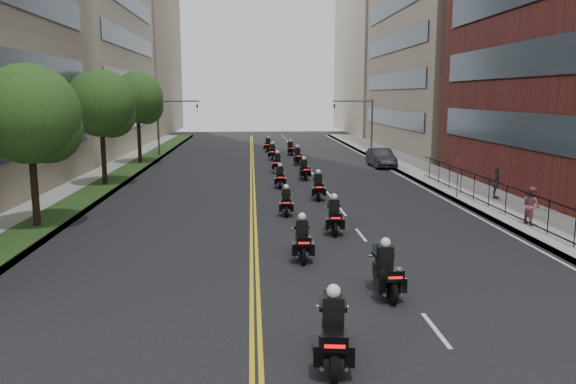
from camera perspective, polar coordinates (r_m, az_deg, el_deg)
name	(u,v)px	position (r m, az deg, el deg)	size (l,w,h in m)	color
ground	(313,333)	(14.76, 2.52, -14.17)	(160.00, 160.00, 0.00)	black
sidewalk_right	(443,180)	(41.13, 15.46, 1.21)	(4.00, 90.00, 0.15)	gray
sidewalk_left	(97,183)	(40.24, -18.83, 0.85)	(4.00, 90.00, 0.15)	gray
grass_strip	(109,182)	(40.02, -17.73, 1.00)	(2.00, 90.00, 0.04)	black
building_right_tan	(464,10)	(66.17, 17.41, 17.23)	(15.11, 28.00, 30.00)	gray
building_right_far	(393,51)	(94.51, 10.66, 13.93)	(15.00, 28.00, 26.00)	#A99F88
building_left_far	(118,49)	(93.92, -16.84, 13.71)	(16.00, 28.00, 26.00)	gray
iron_fence	(515,204)	(28.76, 22.10, -1.09)	(0.05, 28.00, 1.50)	black
street_trees	(78,111)	(33.40, -20.54, 7.74)	(4.40, 38.40, 7.98)	black
traffic_signal_right	(362,118)	(56.53, 7.58, 7.43)	(4.09, 0.20, 5.60)	#3F3F44
traffic_signal_left	(168,119)	(56.02, -12.10, 7.28)	(4.09, 0.20, 5.60)	#3F3F44
motorcycle_0	(333,334)	(12.95, 4.61, -14.21)	(0.73, 2.50, 1.84)	black
motorcycle_1	(386,273)	(17.33, 9.93, -8.12)	(0.56, 2.39, 1.77)	black
motorcycle_2	(302,241)	(20.79, 1.45, -5.00)	(0.54, 2.32, 1.72)	black
motorcycle_3	(334,217)	(24.76, 4.71, -2.59)	(0.61, 2.35, 1.73)	black
motorcycle_4	(286,203)	(28.41, -0.19, -1.09)	(0.51, 2.09, 1.54)	black
motorcycle_5	(318,188)	(32.63, 3.10, 0.45)	(0.59, 2.34, 1.73)	black
motorcycle_6	(280,178)	(36.71, -0.81, 1.44)	(0.51, 2.17, 1.60)	black
motorcycle_7	(304,170)	(40.24, 1.64, 2.21)	(0.60, 2.25, 1.66)	black
motorcycle_8	(277,164)	(44.03, -1.09, 2.91)	(0.63, 2.34, 1.72)	black
motorcycle_9	(298,157)	(48.74, 0.98, 3.59)	(0.61, 2.36, 1.74)	black
motorcycle_10	(272,153)	(52.55, -1.59, 4.02)	(0.59, 2.30, 1.69)	black
motorcycle_11	(291,149)	(56.56, 0.28, 4.40)	(0.62, 2.16, 1.60)	black
motorcycle_12	(268,145)	(60.28, -2.07, 4.75)	(0.67, 2.24, 1.65)	black
parked_sedan	(381,158)	(47.93, 9.44, 3.46)	(1.65, 4.72, 1.55)	black
pedestrian_b	(531,205)	(27.86, 23.47, -1.26)	(0.85, 0.66, 1.75)	#914F54
pedestrian_c	(496,183)	(34.07, 20.35, 0.85)	(1.04, 0.43, 1.77)	#414048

